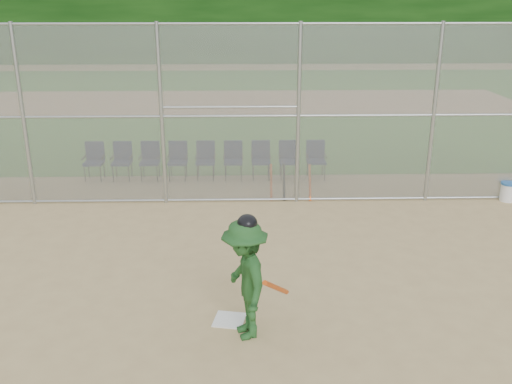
{
  "coord_description": "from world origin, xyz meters",
  "views": [
    {
      "loc": [
        -0.26,
        -7.35,
        4.52
      ],
      "look_at": [
        0.0,
        2.5,
        1.1
      ],
      "focal_mm": 40.0,
      "sensor_mm": 36.0,
      "label": 1
    }
  ],
  "objects_px": {
    "batter_at_plate": "(245,279)",
    "chair_0": "(94,162)",
    "water_cooler": "(508,191)",
    "home_plate": "(229,320)"
  },
  "relations": [
    {
      "from": "batter_at_plate",
      "to": "chair_0",
      "type": "bearing_deg",
      "value": 118.0
    },
    {
      "from": "water_cooler",
      "to": "home_plate",
      "type": "bearing_deg",
      "value": -141.88
    },
    {
      "from": "home_plate",
      "to": "batter_at_plate",
      "type": "distance_m",
      "value": 0.96
    },
    {
      "from": "batter_at_plate",
      "to": "chair_0",
      "type": "relative_size",
      "value": 1.88
    },
    {
      "from": "batter_at_plate",
      "to": "water_cooler",
      "type": "bearing_deg",
      "value": 41.15
    },
    {
      "from": "home_plate",
      "to": "batter_at_plate",
      "type": "xyz_separation_m",
      "value": [
        0.23,
        -0.36,
        0.86
      ]
    },
    {
      "from": "home_plate",
      "to": "chair_0",
      "type": "bearing_deg",
      "value": 117.74
    },
    {
      "from": "home_plate",
      "to": "chair_0",
      "type": "xyz_separation_m",
      "value": [
        -3.58,
        6.81,
        0.47
      ]
    },
    {
      "from": "home_plate",
      "to": "water_cooler",
      "type": "distance_m",
      "value": 8.06
    },
    {
      "from": "chair_0",
      "to": "water_cooler",
      "type": "bearing_deg",
      "value": -10.48
    }
  ]
}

